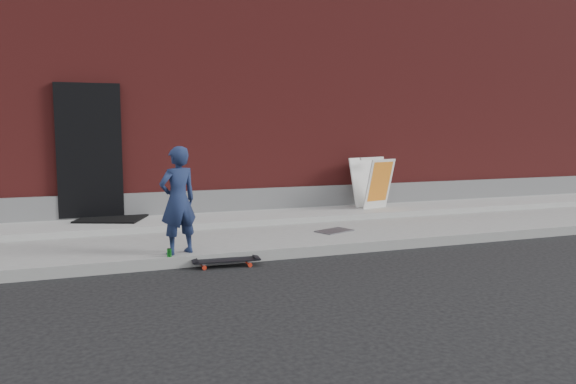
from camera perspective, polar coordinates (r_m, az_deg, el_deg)
name	(u,v)px	position (r m, az deg, el deg)	size (l,w,h in m)	color
ground	(296,259)	(7.76, 0.78, -6.77)	(80.00, 80.00, 0.00)	black
sidewalk	(263,234)	(9.13, -2.54, -4.25)	(20.00, 3.00, 0.15)	gray
apron	(248,218)	(9.96, -4.09, -2.61)	(20.00, 1.20, 0.10)	gray
building	(197,98)	(14.32, -9.24, 9.36)	(20.00, 8.10, 5.00)	maroon
child	(178,200)	(7.41, -11.11, -0.84)	(0.51, 0.34, 1.41)	#1A2549
skateboard	(226,261)	(7.34, -6.29, -6.96)	(0.86, 0.29, 0.10)	red
pizza_sign	(372,182)	(10.88, 8.55, 0.96)	(0.74, 0.82, 0.97)	silver
soda_can	(169,253)	(7.35, -11.97, -6.05)	(0.06, 0.06, 0.11)	#1B8B26
doormat	(111,219)	(9.89, -17.52, -2.60)	(1.03, 0.84, 0.03)	black
utility_plate	(334,231)	(8.95, 4.73, -3.96)	(0.56, 0.36, 0.02)	#5B5A60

